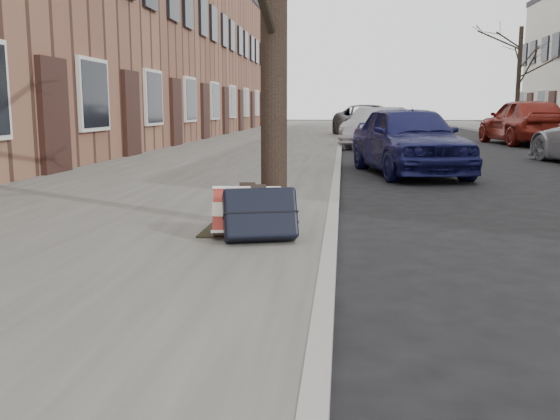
# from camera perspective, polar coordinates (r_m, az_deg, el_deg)

# --- Properties ---
(ground) EXTENTS (120.00, 120.00, 0.00)m
(ground) POSITION_cam_1_polar(r_m,az_deg,el_deg) (4.78, 19.62, -6.36)
(ground) COLOR black
(ground) RESTS_ON ground
(near_sidewalk) EXTENTS (5.00, 70.00, 0.12)m
(near_sidewalk) POSITION_cam_1_polar(r_m,az_deg,el_deg) (19.67, -1.70, 5.90)
(near_sidewalk) COLOR slate
(near_sidewalk) RESTS_ON ground
(house_near) EXTENTS (6.80, 40.00, 7.00)m
(house_near) POSITION_cam_1_polar(r_m,az_deg,el_deg) (22.26, -17.17, 14.77)
(house_near) COLOR brown
(house_near) RESTS_ON ground
(dirt_patch) EXTENTS (0.85, 0.85, 0.02)m
(dirt_patch) POSITION_cam_1_polar(r_m,az_deg,el_deg) (5.84, -2.69, -1.74)
(dirt_patch) COLOR black
(dirt_patch) RESTS_ON near_sidewalk
(suitcase_red) EXTENTS (0.60, 0.36, 0.45)m
(suitcase_red) POSITION_cam_1_polar(r_m,az_deg,el_deg) (5.46, -3.04, -0.22)
(suitcase_red) COLOR maroon
(suitcase_red) RESTS_ON near_sidewalk
(suitcase_navy) EXTENTS (0.69, 0.51, 0.48)m
(suitcase_navy) POSITION_cam_1_polar(r_m,az_deg,el_deg) (5.26, -1.83, -0.37)
(suitcase_navy) COLOR black
(suitcase_navy) RESTS_ON near_sidewalk
(car_near_front) EXTENTS (2.30, 4.10, 1.32)m
(car_near_front) POSITION_cam_1_polar(r_m,az_deg,el_deg) (12.02, 11.67, 6.36)
(car_near_front) COLOR #15174C
(car_near_front) RESTS_ON ground
(car_near_mid) EXTENTS (2.49, 4.04, 1.26)m
(car_near_mid) POSITION_cam_1_polar(r_m,az_deg,el_deg) (20.06, 8.92, 7.48)
(car_near_mid) COLOR #B5B7BE
(car_near_mid) RESTS_ON ground
(car_near_back) EXTENTS (3.01, 5.18, 1.36)m
(car_near_back) POSITION_cam_1_polar(r_m,az_deg,el_deg) (25.54, 8.00, 8.00)
(car_near_back) COLOR #323237
(car_near_back) RESTS_ON ground
(car_far_back) EXTENTS (2.33, 4.79, 1.57)m
(car_far_back) POSITION_cam_1_polar(r_m,az_deg,el_deg) (22.74, 21.37, 7.57)
(car_far_back) COLOR maroon
(car_far_back) RESTS_ON ground
(tree_far_c) EXTENTS (0.21, 0.21, 4.92)m
(tree_far_c) POSITION_cam_1_polar(r_m,az_deg,el_deg) (32.68, 20.97, 11.10)
(tree_far_c) COLOR black
(tree_far_c) RESTS_ON far_sidewalk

